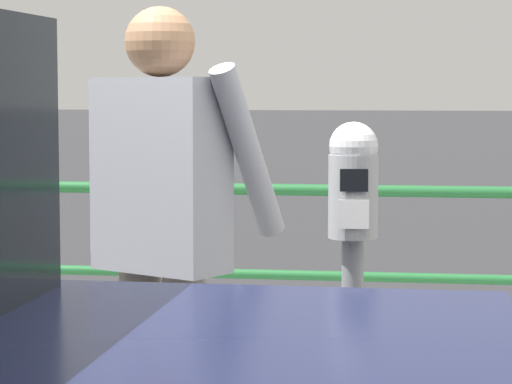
% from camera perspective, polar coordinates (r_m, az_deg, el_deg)
% --- Properties ---
extents(parking_meter, '(0.16, 0.17, 1.41)m').
position_cam_1_polar(parking_meter, '(3.74, 4.70, -2.96)').
color(parking_meter, slate).
rests_on(parking_meter, sidewalk_curb).
extents(pedestrian_at_meter, '(0.72, 0.41, 1.80)m').
position_cam_1_polar(pedestrian_at_meter, '(4.08, -4.56, -1.73)').
color(pedestrian_at_meter, slate).
rests_on(pedestrian_at_meter, sidewalk_curb).
extents(background_railing, '(24.06, 0.06, 1.02)m').
position_cam_1_polar(background_railing, '(6.10, 3.78, -2.32)').
color(background_railing, '#1E602D').
rests_on(background_railing, sidewalk_curb).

